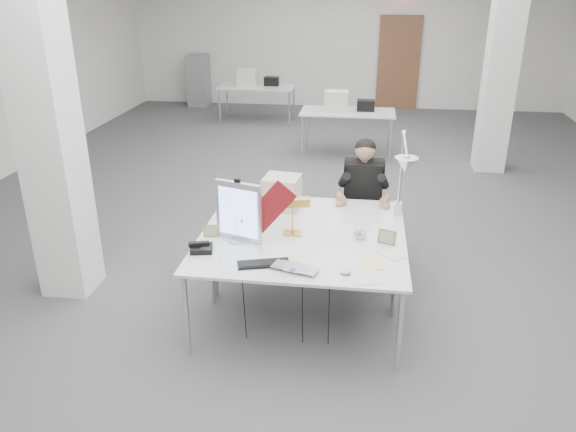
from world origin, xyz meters
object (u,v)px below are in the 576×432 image
beige_monitor (282,192)px  monitor (239,212)px  bankers_lamp (292,214)px  seated_person (364,180)px  desk_main (297,257)px  desk_phone (202,249)px  laptop (292,272)px  architect_lamp (402,180)px  office_chair (362,216)px

beige_monitor → monitor: bearing=-101.3°
monitor → bankers_lamp: (0.44, 0.18, -0.08)m
seated_person → bankers_lamp: size_ratio=2.15×
desk_main → beige_monitor: bearing=105.0°
bankers_lamp → desk_phone: 0.85m
seated_person → desk_main: bearing=-109.2°
laptop → architect_lamp: 1.42m
desk_main → seated_person: size_ratio=2.21×
desk_main → seated_person: (0.51, 1.55, 0.16)m
seated_person → monitor: 1.68m
office_chair → desk_phone: bearing=-129.8°
laptop → beige_monitor: size_ratio=1.09×
bankers_lamp → architect_lamp: architect_lamp is taller
monitor → architect_lamp: (1.38, 0.52, 0.17)m
laptop → desk_phone: 0.84m
office_chair → beige_monitor: size_ratio=2.79×
office_chair → desk_phone: size_ratio=5.25×
office_chair → desk_main: bearing=-108.6°
desk_main → architect_lamp: bearing=41.6°
monitor → beige_monitor: (0.25, 0.79, -0.10)m
office_chair → laptop: office_chair is taller
beige_monitor → architect_lamp: size_ratio=0.38×
monitor → desk_phone: size_ratio=2.95×
office_chair → laptop: bearing=-105.9°
bankers_lamp → beige_monitor: 0.64m
desk_main → seated_person: bearing=71.6°
desk_phone → architect_lamp: bearing=13.1°
architect_lamp → desk_phone: bearing=-161.7°
desk_phone → beige_monitor: bearing=51.5°
architect_lamp → bankers_lamp: bearing=-167.3°
laptop → seated_person: bearing=90.5°
monitor → beige_monitor: 0.84m
office_chair → beige_monitor: 1.07m
monitor → bankers_lamp: size_ratio=1.40×
laptop → office_chair: bearing=90.8°
beige_monitor → architect_lamp: bearing=-7.1°
laptop → desk_phone: bearing=176.9°
office_chair → architect_lamp: (0.34, -0.84, 0.72)m
seated_person → desk_phone: size_ratio=4.54×
laptop → architect_lamp: (0.85, 1.05, 0.42)m
architect_lamp → office_chair: bearing=104.9°
bankers_lamp → desk_phone: bearing=-161.4°
laptop → architect_lamp: architect_lamp is taller
desk_main → desk_phone: bearing=-178.6°
laptop → desk_main: bearing=106.2°
desk_phone → architect_lamp: size_ratio=0.20×
desk_main → monitor: bearing=155.9°
bankers_lamp → desk_phone: bankers_lamp is taller
laptop → desk_phone: size_ratio=2.04×
seated_person → laptop: (-0.51, -1.84, -0.13)m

